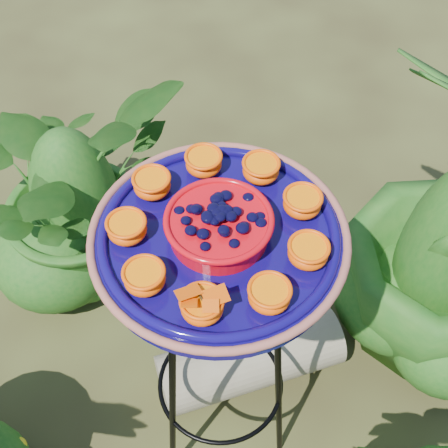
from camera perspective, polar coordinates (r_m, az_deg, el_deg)
The scene contains 5 objects.
ground_plane at distance 2.04m, azimuth -0.18°, elevation -16.52°, with size 20.00×20.00×0.00m, color black.
tripod_stand at distance 1.51m, azimuth -0.36°, elevation -10.53°, with size 0.43×0.43×0.93m.
feeder_dish at distance 1.16m, azimuth -0.46°, elevation -1.07°, with size 0.60×0.60×0.11m.
driftwood_log at distance 2.01m, azimuth 2.40°, elevation -12.27°, with size 0.19×0.19×0.57m, color gray.
shrub_back_left at distance 2.08m, azimuth -13.63°, elevation 3.34°, with size 0.70×0.60×0.77m, color #184F15.
Camera 1 is at (0.13, -0.75, 1.89)m, focal length 50.00 mm.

